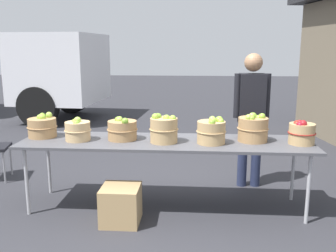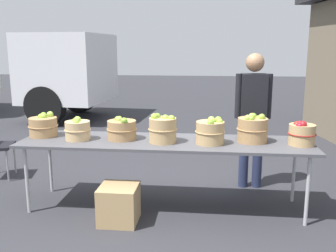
{
  "view_description": "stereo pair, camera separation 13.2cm",
  "coord_description": "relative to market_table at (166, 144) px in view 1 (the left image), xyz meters",
  "views": [
    {
      "loc": [
        0.31,
        -3.88,
        1.72
      ],
      "look_at": [
        0.0,
        0.3,
        0.85
      ],
      "focal_mm": 40.14,
      "sensor_mm": 36.0,
      "label": 1
    },
    {
      "loc": [
        0.45,
        -3.86,
        1.72
      ],
      "look_at": [
        0.0,
        0.3,
        0.85
      ],
      "focal_mm": 40.14,
      "sensor_mm": 36.0,
      "label": 2
    }
  ],
  "objects": [
    {
      "name": "ground_plane",
      "position": [
        0.0,
        0.0,
        -0.72
      ],
      "size": [
        40.0,
        40.0,
        0.0
      ],
      "primitive_type": "plane",
      "color": "#2D2D33"
    },
    {
      "name": "market_table",
      "position": [
        0.0,
        0.0,
        0.0
      ],
      "size": [
        3.1,
        0.76,
        0.75
      ],
      "color": "#4C4C51",
      "rests_on": "ground"
    },
    {
      "name": "apple_basket_green_0",
      "position": [
        -1.39,
        0.08,
        0.15
      ],
      "size": [
        0.33,
        0.33,
        0.27
      ],
      "color": "#A87F51",
      "rests_on": "market_table"
    },
    {
      "name": "apple_basket_green_1",
      "position": [
        -0.94,
        -0.05,
        0.14
      ],
      "size": [
        0.29,
        0.29,
        0.26
      ],
      "color": "tan",
      "rests_on": "market_table"
    },
    {
      "name": "apple_basket_green_2",
      "position": [
        -0.48,
        0.03,
        0.14
      ],
      "size": [
        0.33,
        0.33,
        0.26
      ],
      "color": "#A87F51",
      "rests_on": "market_table"
    },
    {
      "name": "apple_basket_green_3",
      "position": [
        -0.02,
        -0.06,
        0.17
      ],
      "size": [
        0.31,
        0.31,
        0.31
      ],
      "color": "tan",
      "rests_on": "market_table"
    },
    {
      "name": "apple_basket_green_4",
      "position": [
        0.48,
        -0.07,
        0.16
      ],
      "size": [
        0.31,
        0.31,
        0.29
      ],
      "color": "tan",
      "rests_on": "market_table"
    },
    {
      "name": "apple_basket_green_5",
      "position": [
        0.92,
        0.06,
        0.17
      ],
      "size": [
        0.33,
        0.33,
        0.31
      ],
      "color": "#A87F51",
      "rests_on": "market_table"
    },
    {
      "name": "apple_basket_red_0",
      "position": [
        1.4,
        -0.03,
        0.15
      ],
      "size": [
        0.28,
        0.28,
        0.26
      ],
      "color": "tan",
      "rests_on": "market_table"
    },
    {
      "name": "vendor_adult",
      "position": [
        0.99,
        0.73,
        0.26
      ],
      "size": [
        0.44,
        0.23,
        1.66
      ],
      "rotation": [
        0.0,
        0.0,
        3.18
      ],
      "color": "#262D4C",
      "rests_on": "ground"
    },
    {
      "name": "produce_crate",
      "position": [
        -0.42,
        -0.42,
        -0.53
      ],
      "size": [
        0.38,
        0.38,
        0.38
      ],
      "primitive_type": "cube",
      "color": "tan",
      "rests_on": "ground"
    }
  ]
}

